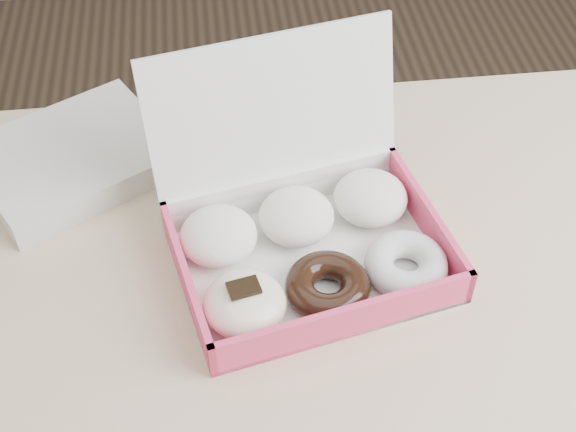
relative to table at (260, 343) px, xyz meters
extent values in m
cube|color=tan|center=(0.00, 0.00, 0.06)|extent=(1.20, 0.80, 0.04)
cylinder|color=tan|center=(0.55, 0.35, -0.32)|extent=(0.05, 0.05, 0.71)
cube|color=white|center=(0.07, 0.05, 0.08)|extent=(0.36, 0.29, 0.01)
cube|color=#E23B62|center=(0.09, -0.06, 0.10)|extent=(0.31, 0.08, 0.05)
cube|color=white|center=(0.05, 0.16, 0.10)|extent=(0.31, 0.08, 0.05)
cube|color=#E23B62|center=(-0.08, 0.02, 0.10)|extent=(0.06, 0.23, 0.05)
cube|color=#E23B62|center=(0.22, 0.08, 0.10)|extent=(0.06, 0.23, 0.05)
cube|color=white|center=(0.04, 0.18, 0.19)|extent=(0.32, 0.13, 0.22)
ellipsoid|color=white|center=(-0.04, 0.08, 0.11)|extent=(0.11, 0.11, 0.05)
ellipsoid|color=white|center=(0.06, 0.10, 0.11)|extent=(0.11, 0.11, 0.05)
ellipsoid|color=white|center=(0.15, 0.13, 0.11)|extent=(0.11, 0.11, 0.05)
ellipsoid|color=#F4E1C3|center=(-0.02, -0.02, 0.11)|extent=(0.11, 0.11, 0.05)
cube|color=black|center=(-0.02, -0.02, 0.14)|extent=(0.04, 0.03, 0.00)
torus|color=black|center=(0.08, 0.00, 0.10)|extent=(0.12, 0.12, 0.03)
torus|color=white|center=(0.18, 0.02, 0.10)|extent=(0.12, 0.12, 0.03)
cube|color=silver|center=(-0.23, 0.26, 0.10)|extent=(0.31, 0.29, 0.04)
camera|label=1|loc=(-0.03, -0.57, 0.83)|focal=50.00mm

